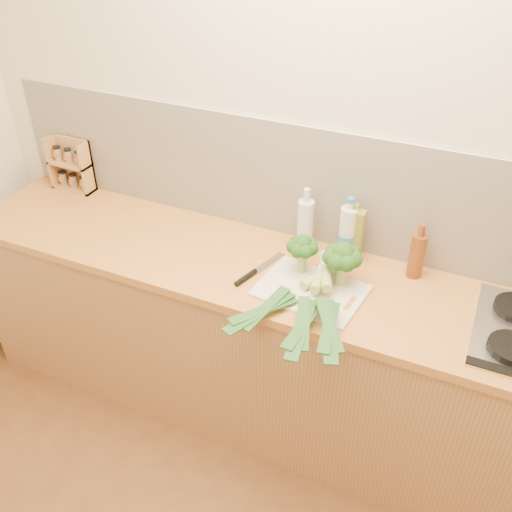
# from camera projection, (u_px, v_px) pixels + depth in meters

# --- Properties ---
(room_shell) EXTENTS (3.50, 3.50, 3.50)m
(room_shell) POSITION_uv_depth(u_px,v_px,m) (321.00, 188.00, 2.47)
(room_shell) COLOR beige
(room_shell) RESTS_ON ground
(counter) EXTENTS (3.20, 0.62, 0.90)m
(counter) POSITION_uv_depth(u_px,v_px,m) (291.00, 351.00, 2.67)
(counter) COLOR #A16F43
(counter) RESTS_ON ground
(chopping_board) EXTENTS (0.45, 0.35, 0.01)m
(chopping_board) POSITION_uv_depth(u_px,v_px,m) (311.00, 291.00, 2.31)
(chopping_board) COLOR silver
(chopping_board) RESTS_ON counter
(broccoli_left) EXTENTS (0.13, 0.13, 0.18)m
(broccoli_left) POSITION_uv_depth(u_px,v_px,m) (303.00, 247.00, 2.34)
(broccoli_left) COLOR #9CB067
(broccoli_left) RESTS_ON chopping_board
(broccoli_right) EXTENTS (0.16, 0.16, 0.20)m
(broccoli_right) POSITION_uv_depth(u_px,v_px,m) (342.00, 257.00, 2.26)
(broccoli_right) COLOR #9CB067
(broccoli_right) RESTS_ON chopping_board
(leek_front) EXTENTS (0.29, 0.61, 0.04)m
(leek_front) POSITION_uv_depth(u_px,v_px,m) (300.00, 288.00, 2.28)
(leek_front) COLOR white
(leek_front) RESTS_ON chopping_board
(leek_mid) EXTENTS (0.15, 0.62, 0.04)m
(leek_mid) POSITION_uv_depth(u_px,v_px,m) (313.00, 294.00, 2.22)
(leek_mid) COLOR white
(leek_mid) RESTS_ON chopping_board
(leek_back) EXTENTS (0.27, 0.62, 0.04)m
(leek_back) POSITION_uv_depth(u_px,v_px,m) (327.00, 291.00, 2.20)
(leek_back) COLOR white
(leek_back) RESTS_ON chopping_board
(chefs_knife) EXTENTS (0.11, 0.31, 0.02)m
(chefs_knife) POSITION_uv_depth(u_px,v_px,m) (252.00, 274.00, 2.40)
(chefs_knife) COLOR silver
(chefs_knife) RESTS_ON counter
(spice_rack) EXTENTS (0.23, 0.09, 0.28)m
(spice_rack) POSITION_uv_depth(u_px,v_px,m) (73.00, 167.00, 2.98)
(spice_rack) COLOR tan
(spice_rack) RESTS_ON counter
(oil_tin) EXTENTS (0.08, 0.05, 0.27)m
(oil_tin) POSITION_uv_depth(u_px,v_px,m) (354.00, 235.00, 2.44)
(oil_tin) COLOR olive
(oil_tin) RESTS_ON counter
(glass_bottle) EXTENTS (0.07, 0.07, 0.30)m
(glass_bottle) POSITION_uv_depth(u_px,v_px,m) (305.00, 225.00, 2.49)
(glass_bottle) COLOR silver
(glass_bottle) RESTS_ON counter
(amber_bottle) EXTENTS (0.06, 0.06, 0.25)m
(amber_bottle) POSITION_uv_depth(u_px,v_px,m) (417.00, 255.00, 2.35)
(amber_bottle) COLOR brown
(amber_bottle) RESTS_ON counter
(water_bottle) EXTENTS (0.08, 0.08, 0.28)m
(water_bottle) POSITION_uv_depth(u_px,v_px,m) (347.00, 235.00, 2.44)
(water_bottle) COLOR silver
(water_bottle) RESTS_ON counter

